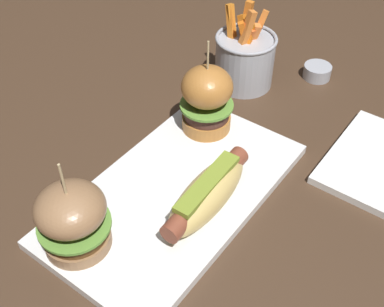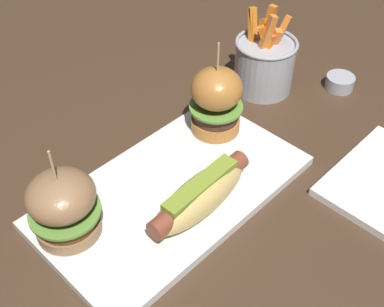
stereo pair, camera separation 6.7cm
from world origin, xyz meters
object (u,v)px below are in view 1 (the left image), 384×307
hot_dog (207,194)px  slider_right (207,99)px  platter_main (176,193)px  fries_bucket (245,58)px  sauce_ramekin (317,71)px  slider_left (73,219)px

hot_dog → slider_right: 0.17m
platter_main → hot_dog: size_ratio=2.19×
platter_main → slider_right: size_ratio=2.46×
slider_right → fries_bucket: 0.16m
hot_dog → sauce_ramekin: hot_dog is taller
platter_main → slider_left: size_ratio=2.75×
platter_main → fries_bucket: fries_bucket is taller
platter_main → sauce_ramekin: sauce_ramekin is taller
slider_left → sauce_ramekin: size_ratio=2.73×
hot_dog → fries_bucket: (0.29, 0.13, 0.01)m
slider_left → slider_right: (0.28, 0.00, 0.01)m
fries_bucket → sauce_ramekin: (0.09, -0.10, -0.04)m
slider_right → sauce_ramekin: slider_right is taller
hot_dog → slider_left: size_ratio=1.26×
platter_main → hot_dog: hot_dog is taller
slider_left → fries_bucket: (0.44, 0.03, -0.01)m
platter_main → sauce_ramekin: (0.39, -0.03, 0.01)m
fries_bucket → slider_right: bearing=-169.6°
slider_left → fries_bucket: size_ratio=0.95×
platter_main → sauce_ramekin: bearing=-4.1°
hot_dog → slider_right: (0.14, 0.10, 0.03)m
hot_dog → platter_main: bearing=88.9°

